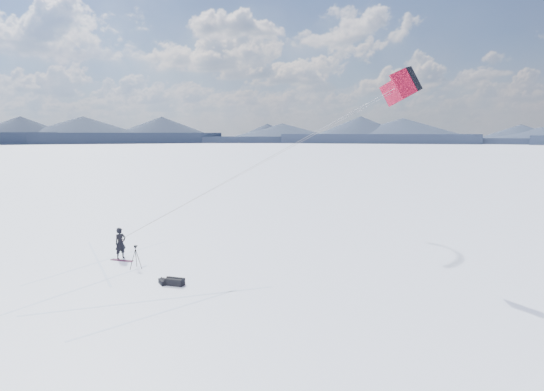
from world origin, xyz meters
The scene contains 9 objects.
ground centered at (0.00, 0.00, 0.00)m, with size 1800.00×1800.00×0.00m, color white.
horizon_hills centered at (0.00, 0.00, 3.72)m, with size 704.84×706.81×8.98m.
snow_tracks centered at (-1.44, -0.32, 0.00)m, with size 13.93×10.25×0.01m.
snowkiter centered at (-2.73, 1.82, 0.00)m, with size 0.70×0.46×1.91m, color black.
snowboard centered at (-2.35, 1.51, 0.02)m, with size 1.46×0.27×0.04m, color maroon.
tripod centered at (-0.45, 0.73, 0.86)m, with size 0.64×0.68×1.34m.
gear_bag_a centered at (3.32, -0.51, 0.19)m, with size 1.00×0.60×0.42m.
gear_bag_b centered at (2.71, -0.67, 0.13)m, with size 0.72×0.62×0.30m.
power_kite centered at (12.65, 6.99, 10.04)m, with size 16.76×8.00×9.77m.
Camera 1 is at (17.79, -17.77, 7.59)m, focal length 30.00 mm.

